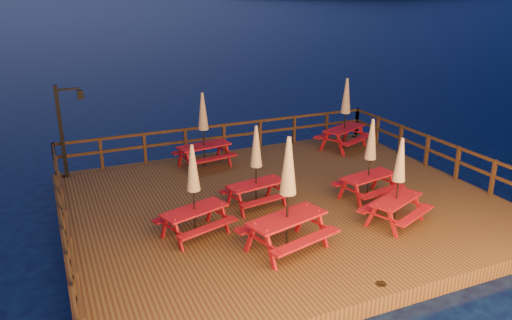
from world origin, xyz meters
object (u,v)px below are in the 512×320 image
at_px(lamp_post, 65,123).
at_px(picnic_table_2, 288,193).
at_px(picnic_table_0, 345,113).
at_px(picnic_table_1, 398,180).

distance_m(lamp_post, picnic_table_2, 8.24).
distance_m(lamp_post, picnic_table_0, 9.81).
xyz_separation_m(picnic_table_1, picnic_table_2, (-3.20, -0.07, 0.23)).
height_order(picnic_table_0, picnic_table_2, picnic_table_2).
xyz_separation_m(picnic_table_0, picnic_table_2, (-5.49, -6.01, 0.05)).
relative_size(lamp_post, picnic_table_2, 1.08).
bearing_deg(picnic_table_0, lamp_post, 148.98).
relative_size(picnic_table_1, picnic_table_2, 0.84).
bearing_deg(lamp_post, picnic_table_1, -43.16).
bearing_deg(picnic_table_1, picnic_table_2, 158.39).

